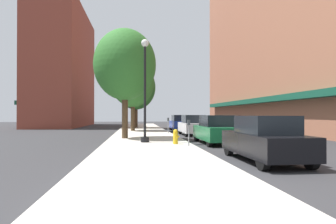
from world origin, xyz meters
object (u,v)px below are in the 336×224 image
at_px(car_black, 264,139).
at_px(car_green, 216,130).
at_px(lamppost, 145,88).
at_px(parking_meter_far, 189,129).
at_px(fire_hydrant, 176,137).
at_px(car_blue, 180,123).
at_px(car_white, 193,125).
at_px(tree_mid, 125,65).
at_px(parking_meter_near, 168,124).
at_px(tree_near, 133,83).
at_px(tree_far, 136,87).

height_order(car_black, car_green, same).
bearing_deg(lamppost, parking_meter_far, -45.24).
relative_size(fire_hydrant, car_blue, 0.18).
distance_m(lamppost, fire_hydrant, 3.35).
height_order(lamppost, car_white, lamppost).
bearing_deg(parking_meter_far, car_blue, 82.84).
bearing_deg(tree_mid, parking_meter_near, 51.30).
xyz_separation_m(tree_near, car_white, (4.92, -5.20, -4.01)).
distance_m(tree_near, car_black, 19.38).
bearing_deg(car_black, parking_meter_near, 98.56).
bearing_deg(lamppost, car_white, 58.09).
bearing_deg(lamppost, parking_meter_near, 73.31).
distance_m(parking_meter_near, tree_far, 12.02).
height_order(tree_near, tree_mid, tree_mid).
bearing_deg(car_white, lamppost, -121.25).
bearing_deg(car_blue, car_white, -90.93).
height_order(parking_meter_near, car_green, car_green).
relative_size(tree_far, car_blue, 1.76).
xyz_separation_m(tree_near, car_black, (4.92, -18.31, -4.01)).
distance_m(lamppost, car_white, 8.11).
bearing_deg(car_black, parking_meter_far, 114.48).
bearing_deg(fire_hydrant, car_black, -64.97).
xyz_separation_m(fire_hydrant, tree_mid, (-2.85, 4.12, 4.51)).
distance_m(car_black, car_green, 6.31).
bearing_deg(fire_hydrant, tree_mid, 124.68).
distance_m(tree_near, car_green, 13.57).
distance_m(parking_meter_far, tree_mid, 7.35).
xyz_separation_m(lamppost, car_blue, (4.09, 13.37, -2.39)).
bearing_deg(car_black, fire_hydrant, 115.48).
distance_m(parking_meter_far, car_black, 4.79).
xyz_separation_m(fire_hydrant, parking_meter_far, (0.54, -0.96, 0.43)).
distance_m(tree_far, car_green, 19.41).
bearing_deg(parking_meter_near, car_black, -81.89).
distance_m(car_black, car_white, 13.11).
relative_size(parking_meter_far, tree_mid, 0.18).
relative_size(car_black, car_blue, 1.00).
bearing_deg(car_blue, lamppost, -107.96).
height_order(lamppost, fire_hydrant, lamppost).
distance_m(fire_hydrant, car_blue, 14.78).
xyz_separation_m(car_black, car_green, (0.00, 6.31, 0.00)).
relative_size(parking_meter_far, car_white, 0.30).
relative_size(parking_meter_near, tree_mid, 0.18).
distance_m(tree_near, tree_far, 6.40).
relative_size(parking_meter_near, car_white, 0.30).
bearing_deg(car_black, car_green, 90.45).
bearing_deg(car_green, tree_far, 103.89).
height_order(fire_hydrant, car_white, car_white).
height_order(tree_far, car_blue, tree_far).
bearing_deg(car_green, tree_near, 112.10).
height_order(fire_hydrant, parking_meter_near, parking_meter_near).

